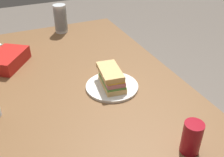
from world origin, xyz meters
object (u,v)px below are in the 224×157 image
object	(u,v)px
dining_table	(72,99)
soda_can_red	(192,138)
paper_plate	(112,86)
chip_bag	(7,59)
sandwich	(111,78)
plastic_cup_stack	(60,19)

from	to	relation	value
dining_table	soda_can_red	world-z (taller)	soda_can_red
paper_plate	chip_bag	xyz separation A→B (m)	(0.42, 0.42, 0.03)
paper_plate	sandwich	xyz separation A→B (m)	(0.00, 0.00, 0.05)
chip_bag	plastic_cup_stack	size ratio (longest dim) A/B	1.24
dining_table	chip_bag	distance (m)	0.42
dining_table	sandwich	xyz separation A→B (m)	(-0.10, -0.17, 0.14)
soda_can_red	plastic_cup_stack	bearing A→B (deg)	6.13
dining_table	soda_can_red	bearing A→B (deg)	-155.50
paper_plate	chip_bag	bearing A→B (deg)	45.39
plastic_cup_stack	dining_table	bearing A→B (deg)	169.03
sandwich	chip_bag	size ratio (longest dim) A/B	0.84
soda_can_red	chip_bag	xyz separation A→B (m)	(0.87, 0.51, -0.03)
soda_can_red	plastic_cup_stack	xyz separation A→B (m)	(1.21, 0.13, 0.03)
paper_plate	chip_bag	distance (m)	0.59
chip_bag	plastic_cup_stack	bearing A→B (deg)	-12.69
dining_table	soda_can_red	xyz separation A→B (m)	(-0.56, -0.26, 0.15)
dining_table	paper_plate	distance (m)	0.22
sandwich	chip_bag	distance (m)	0.59
chip_bag	soda_can_red	bearing A→B (deg)	-114.17
paper_plate	sandwich	world-z (taller)	sandwich
sandwich	plastic_cup_stack	distance (m)	0.75
dining_table	sandwich	bearing A→B (deg)	-121.40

